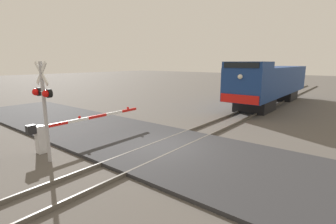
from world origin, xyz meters
The scene contains 7 objects.
ground_plane centered at (0.00, 0.00, 0.00)m, with size 160.00×160.00×0.00m, color #514C47.
rail_track_left centered at (-0.72, 0.00, 0.07)m, with size 0.08×80.00×0.15m, color #59544C.
rail_track_right centered at (0.72, 0.00, 0.07)m, with size 0.08×80.00×0.15m, color #59544C.
road_surface centered at (0.00, 0.00, 0.07)m, with size 36.00×6.13×0.15m, color #2D2D30.
locomotive centered at (0.00, 15.98, 2.14)m, with size 3.06×15.29×4.08m.
crossing_signal centered at (-2.76, -4.11, 2.55)m, with size 1.18×0.33×4.09m.
crossing_gate centered at (-4.03, -2.97, 0.87)m, with size 0.36×6.47×1.38m.
Camera 1 is at (7.08, -8.59, 4.04)m, focal length 26.49 mm.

